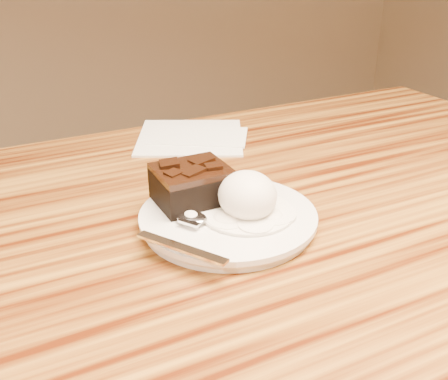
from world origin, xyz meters
name	(u,v)px	position (x,y,z in m)	size (l,w,h in m)	color
plate	(228,219)	(-0.01, 0.03, 0.76)	(0.20, 0.20, 0.02)	white
brownie	(192,187)	(-0.03, 0.07, 0.78)	(0.08, 0.07, 0.04)	black
ice_cream_scoop	(247,196)	(0.01, 0.02, 0.79)	(0.06, 0.07, 0.05)	white
melt_puddle	(247,213)	(0.01, 0.02, 0.77)	(0.10, 0.10, 0.00)	white
spoon	(191,219)	(-0.05, 0.03, 0.77)	(0.03, 0.15, 0.01)	silver
napkin	(190,136)	(0.07, 0.31, 0.75)	(0.16, 0.16, 0.01)	white
crumb_a	(215,224)	(-0.03, 0.01, 0.77)	(0.01, 0.01, 0.00)	black
crumb_b	(256,201)	(0.03, 0.04, 0.77)	(0.01, 0.01, 0.00)	black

